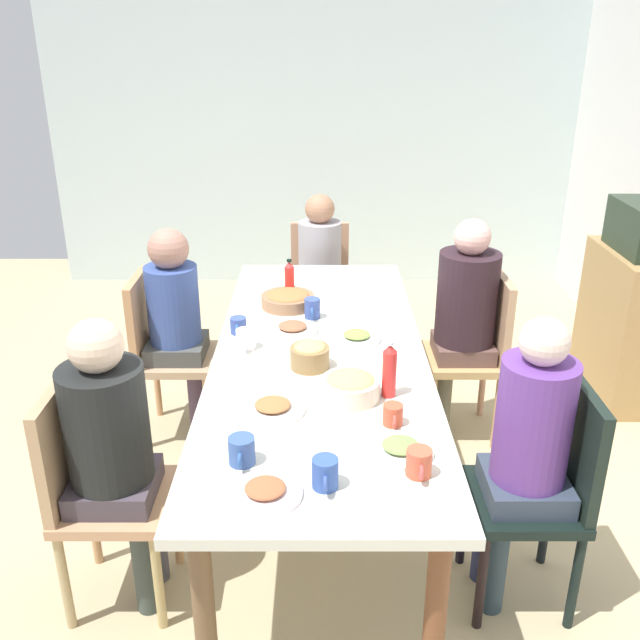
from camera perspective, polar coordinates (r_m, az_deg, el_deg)
The scene contains 31 objects.
ground_plane at distance 3.40m, azimuth 0.00°, elevation -14.39°, with size 7.46×7.46×0.00m, color tan.
wall_left at distance 5.93m, azimuth -0.01°, elevation 15.44°, with size 0.12×4.44×2.60m, color silver.
dining_table at distance 3.04m, azimuth 0.00°, elevation -3.90°, with size 2.40×0.91×0.77m.
chair_0 at distance 3.75m, azimuth 12.89°, elevation -2.17°, with size 0.40×0.40×0.90m.
person_0 at distance 3.65m, azimuth 11.79°, elevation 0.80°, with size 0.31×0.31×1.20m.
chair_1 at distance 3.75m, azimuth -12.89°, elevation -2.17°, with size 0.40×0.40×0.90m.
person_1 at distance 3.66m, azimuth -11.71°, elevation 0.34°, with size 0.30×0.30×1.15m.
chair_2 at distance 2.75m, azimuth -18.18°, elevation -12.76°, with size 0.40×0.40×0.90m.
person_2 at distance 2.62m, azimuth -16.76°, elevation -9.50°, with size 0.30×0.30×1.17m.
chair_3 at distance 2.75m, azimuth 18.18°, elevation -12.76°, with size 0.40×0.40×0.90m.
person_3 at distance 2.62m, azimuth 16.70°, elevation -9.71°, with size 0.30×0.30×1.18m.
chair_4 at distance 4.56m, azimuth -0.01°, elevation 2.98°, with size 0.40×0.40×0.90m.
person_4 at distance 4.42m, azimuth -0.01°, elevation 4.48°, with size 0.30×0.30×1.13m.
plate_0 at distance 2.56m, azimuth -3.90°, elevation -7.21°, with size 0.24×0.24×0.04m.
plate_1 at distance 3.12m, azimuth 3.05°, elevation -1.41°, with size 0.22×0.22×0.04m.
plate_2 at distance 3.20m, azimuth -2.27°, elevation -0.69°, with size 0.24×0.24×0.04m.
plate_3 at distance 2.34m, azimuth 6.67°, elevation -10.47°, with size 0.22×0.22×0.04m.
plate_4 at distance 2.14m, azimuth -4.51°, elevation -13.90°, with size 0.23×0.23×0.04m.
bowl_0 at distance 2.62m, azimuth 2.54°, elevation -5.47°, with size 0.22×0.22×0.10m.
bowl_1 at distance 3.48m, azimuth -2.66°, elevation 1.73°, with size 0.27×0.27×0.08m.
bowl_2 at distance 2.85m, azimuth -0.83°, elevation -2.91°, with size 0.16×0.16×0.11m.
cup_0 at distance 3.34m, azimuth -0.63°, elevation 0.95°, with size 0.11×0.08×0.10m.
cup_1 at distance 3.04m, azimuth -6.12°, elevation -1.58°, with size 0.12×0.09×0.09m.
cup_2 at distance 2.47m, azimuth 6.05°, elevation -7.80°, with size 0.11×0.07×0.08m.
cup_3 at distance 2.14m, azimuth 0.45°, elevation -12.53°, with size 0.12×0.08×0.10m.
cup_4 at distance 3.19m, azimuth -6.74°, elevation -0.46°, with size 0.11×0.07×0.08m.
cup_5 at distance 2.26m, azimuth -6.45°, elevation -10.66°, with size 0.12×0.09×0.09m.
cup_6 at distance 2.22m, azimuth 8.18°, elevation -11.57°, with size 0.12×0.08×0.09m.
bottle_0 at distance 3.59m, azimuth -2.52°, elevation 3.34°, with size 0.05×0.05×0.21m.
bottle_1 at distance 2.62m, azimuth 5.75°, elevation -4.16°, with size 0.05×0.05×0.23m.
side_cabinet at distance 4.48m, azimuth 24.51°, elevation -0.40°, with size 0.70×0.44×0.90m, color #A37E4B.
Camera 1 is at (2.71, -0.00, 2.06)m, focal length 38.83 mm.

